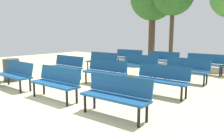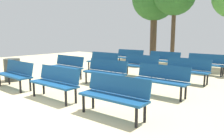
{
  "view_description": "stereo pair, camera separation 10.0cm",
  "coord_description": "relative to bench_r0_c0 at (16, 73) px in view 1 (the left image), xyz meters",
  "views": [
    {
      "loc": [
        5.02,
        -1.82,
        1.79
      ],
      "look_at": [
        0.0,
        3.75,
        0.55
      ],
      "focal_mm": 36.27,
      "sensor_mm": 36.0,
      "label": 1
    },
    {
      "loc": [
        5.1,
        -1.75,
        1.79
      ],
      "look_at": [
        0.0,
        3.75,
        0.55
      ],
      "focal_mm": 36.27,
      "sensor_mm": 36.0,
      "label": 2
    }
  ],
  "objects": [
    {
      "name": "bench_r1_c0",
      "position": [
        -0.22,
        2.19,
        0.0
      ],
      "size": [
        1.62,
        0.54,
        0.87
      ],
      "rotation": [
        0.0,
        0.0,
        0.04
      ],
      "color": "navy",
      "rests_on": "ground_plane"
    },
    {
      "name": "bench_r1_c2",
      "position": [
        3.91,
        2.43,
        0.0
      ],
      "size": [
        1.63,
        0.58,
        0.87
      ],
      "rotation": [
        0.0,
        0.0,
        0.06
      ],
      "color": "navy",
      "rests_on": "ground_plane"
    },
    {
      "name": "bench_r3_c0",
      "position": [
        -0.46,
        6.45,
        0.0
      ],
      "size": [
        1.64,
        0.63,
        0.87
      ],
      "rotation": [
        0.0,
        0.0,
        0.09
      ],
      "color": "navy",
      "rests_on": "ground_plane"
    },
    {
      "name": "bench_r0_c0",
      "position": [
        0.0,
        0.0,
        0.0
      ],
      "size": [
        1.62,
        0.55,
        0.87
      ],
      "rotation": [
        0.0,
        0.0,
        0.04
      ],
      "color": "navy",
      "rests_on": "ground_plane"
    },
    {
      "name": "bench_r0_c1",
      "position": [
        2.01,
        0.17,
        0.0
      ],
      "size": [
        1.63,
        0.58,
        0.87
      ],
      "rotation": [
        0.0,
        0.0,
        0.06
      ],
      "color": "navy",
      "rests_on": "ground_plane"
    },
    {
      "name": "bench_r2_c1",
      "position": [
        1.72,
        4.44,
        0.0
      ],
      "size": [
        1.62,
        0.56,
        0.87
      ],
      "rotation": [
        0.0,
        0.0,
        0.05
      ],
      "color": "navy",
      "rests_on": "ground_plane"
    },
    {
      "name": "bench_r3_c2",
      "position": [
        3.57,
        6.71,
        0.0
      ],
      "size": [
        1.63,
        0.58,
        0.87
      ],
      "rotation": [
        0.0,
        0.0,
        0.07
      ],
      "color": "navy",
      "rests_on": "ground_plane"
    },
    {
      "name": "bench_r0_c2",
      "position": [
        4.03,
        0.31,
        0.0
      ],
      "size": [
        1.64,
        0.62,
        0.87
      ],
      "rotation": [
        0.0,
        0.0,
        0.09
      ],
      "color": "navy",
      "rests_on": "ground_plane"
    },
    {
      "name": "trash_bin",
      "position": [
        -1.24,
        0.42,
        -0.09
      ],
      "size": [
        0.58,
        0.58,
        0.83
      ],
      "primitive_type": "cylinder",
      "color": "#383D38",
      "rests_on": "ground_plane"
    },
    {
      "name": "bench_r2_c0",
      "position": [
        -0.3,
        4.27,
        0.0
      ],
      "size": [
        1.63,
        0.58,
        0.87
      ],
      "rotation": [
        0.0,
        0.0,
        0.06
      ],
      "color": "navy",
      "rests_on": "ground_plane"
    },
    {
      "name": "bench_r3_c1",
      "position": [
        1.59,
        6.57,
        0.0
      ],
      "size": [
        1.63,
        0.58,
        0.87
      ],
      "rotation": [
        0.0,
        0.0,
        0.06
      ],
      "color": "navy",
      "rests_on": "ground_plane"
    },
    {
      "name": "bench_r1_c1",
      "position": [
        1.83,
        2.28,
        0.0
      ],
      "size": [
        1.64,
        0.63,
        0.87
      ],
      "rotation": [
        0.0,
        0.0,
        0.09
      ],
      "color": "navy",
      "rests_on": "ground_plane"
    },
    {
      "name": "bench_r2_c2",
      "position": [
        3.71,
        4.57,
        0.0
      ],
      "size": [
        1.63,
        0.6,
        0.87
      ],
      "rotation": [
        0.0,
        0.0,
        0.07
      ],
      "color": "navy",
      "rests_on": "ground_plane"
    }
  ]
}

